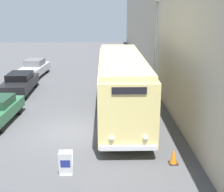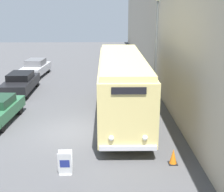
{
  "view_description": "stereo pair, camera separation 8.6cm",
  "coord_description": "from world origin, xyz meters",
  "px_view_note": "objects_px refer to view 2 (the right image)",
  "views": [
    {
      "loc": [
        1.66,
        -14.72,
        6.19
      ],
      "look_at": [
        2.01,
        -0.46,
        2.03
      ],
      "focal_mm": 50.0,
      "sensor_mm": 36.0,
      "label": 1
    },
    {
      "loc": [
        1.74,
        -14.72,
        6.19
      ],
      "look_at": [
        2.01,
        -0.46,
        2.03
      ],
      "focal_mm": 50.0,
      "sensor_mm": 36.0,
      "label": 2
    }
  ],
  "objects_px": {
    "sign_board": "(65,163)",
    "traffic_cone": "(173,157)",
    "parked_car_mid": "(21,82)",
    "parked_car_far": "(36,68)",
    "streetlamp": "(156,38)",
    "vintage_bus": "(122,84)"
  },
  "relations": [
    {
      "from": "vintage_bus",
      "to": "sign_board",
      "type": "bearing_deg",
      "value": -111.02
    },
    {
      "from": "parked_car_mid",
      "to": "streetlamp",
      "type": "bearing_deg",
      "value": -24.22
    },
    {
      "from": "parked_car_mid",
      "to": "parked_car_far",
      "type": "distance_m",
      "value": 5.68
    },
    {
      "from": "streetlamp",
      "to": "parked_car_mid",
      "type": "height_order",
      "value": "streetlamp"
    },
    {
      "from": "parked_car_mid",
      "to": "parked_car_far",
      "type": "relative_size",
      "value": 1.06
    },
    {
      "from": "parked_car_far",
      "to": "streetlamp",
      "type": "bearing_deg",
      "value": -41.45
    },
    {
      "from": "streetlamp",
      "to": "sign_board",
      "type": "bearing_deg",
      "value": -120.58
    },
    {
      "from": "streetlamp",
      "to": "vintage_bus",
      "type": "bearing_deg",
      "value": -148.68
    },
    {
      "from": "sign_board",
      "to": "streetlamp",
      "type": "relative_size",
      "value": 0.14
    },
    {
      "from": "streetlamp",
      "to": "parked_car_far",
      "type": "distance_m",
      "value": 13.99
    },
    {
      "from": "parked_car_mid",
      "to": "traffic_cone",
      "type": "bearing_deg",
      "value": -50.85
    },
    {
      "from": "vintage_bus",
      "to": "parked_car_mid",
      "type": "bearing_deg",
      "value": 143.2
    },
    {
      "from": "vintage_bus",
      "to": "traffic_cone",
      "type": "height_order",
      "value": "vintage_bus"
    },
    {
      "from": "sign_board",
      "to": "parked_car_far",
      "type": "distance_m",
      "value": 18.04
    },
    {
      "from": "sign_board",
      "to": "traffic_cone",
      "type": "xyz_separation_m",
      "value": [
        4.26,
        0.75,
        -0.14
      ]
    },
    {
      "from": "parked_car_mid",
      "to": "vintage_bus",
      "type": "bearing_deg",
      "value": -36.98
    },
    {
      "from": "traffic_cone",
      "to": "streetlamp",
      "type": "bearing_deg",
      "value": 88.08
    },
    {
      "from": "vintage_bus",
      "to": "traffic_cone",
      "type": "bearing_deg",
      "value": -71.99
    },
    {
      "from": "vintage_bus",
      "to": "streetlamp",
      "type": "distance_m",
      "value": 3.38
    },
    {
      "from": "vintage_bus",
      "to": "parked_car_mid",
      "type": "height_order",
      "value": "vintage_bus"
    },
    {
      "from": "streetlamp",
      "to": "parked_car_far",
      "type": "xyz_separation_m",
      "value": [
        -9.32,
        9.78,
        -3.61
      ]
    },
    {
      "from": "sign_board",
      "to": "streetlamp",
      "type": "height_order",
      "value": "streetlamp"
    }
  ]
}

